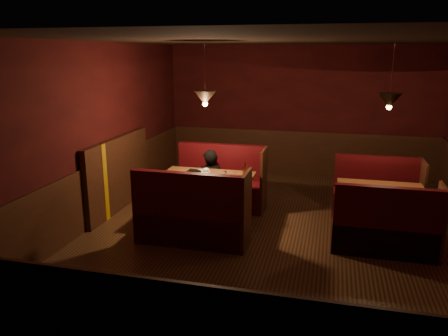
% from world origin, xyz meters
% --- Properties ---
extents(room, '(6.02, 7.02, 2.92)m').
position_xyz_m(room, '(-0.28, 0.04, 1.05)').
color(room, '#372214').
rests_on(room, ground).
extents(main_table, '(1.50, 0.91, 1.05)m').
position_xyz_m(main_table, '(-1.21, 0.14, 0.62)').
color(main_table, brown).
rests_on(main_table, ground).
extents(main_bench_far, '(1.65, 0.59, 1.12)m').
position_xyz_m(main_bench_far, '(-1.20, 0.99, 0.36)').
color(main_bench_far, '#35060D').
rests_on(main_bench_far, ground).
extents(main_bench_near, '(1.65, 0.59, 1.12)m').
position_xyz_m(main_bench_near, '(-1.20, -0.71, 0.36)').
color(main_bench_near, '#35060D').
rests_on(main_bench_near, ground).
extents(second_table, '(1.29, 0.82, 0.73)m').
position_xyz_m(second_table, '(1.48, 0.38, 0.54)').
color(second_table, brown).
rests_on(second_table, ground).
extents(second_bench_far, '(1.43, 0.53, 1.02)m').
position_xyz_m(second_bench_far, '(1.51, 1.15, 0.32)').
color(second_bench_far, '#35060D').
rests_on(second_bench_far, ground).
extents(second_bench_near, '(1.43, 0.53, 1.02)m').
position_xyz_m(second_bench_near, '(1.51, -0.39, 0.32)').
color(second_bench_near, '#35060D').
rests_on(second_bench_near, ground).
extents(diner_a, '(0.59, 0.47, 1.43)m').
position_xyz_m(diner_a, '(-1.36, 0.83, 0.72)').
color(diner_a, black).
rests_on(diner_a, ground).
extents(diner_b, '(0.77, 0.65, 1.42)m').
position_xyz_m(diner_b, '(-1.21, -0.51, 0.71)').
color(diner_b, black).
rests_on(diner_b, ground).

